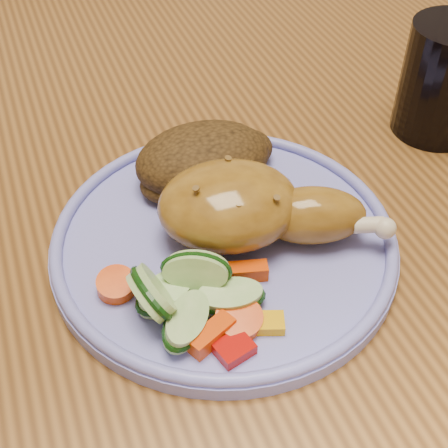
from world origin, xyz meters
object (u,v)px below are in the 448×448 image
at_px(dining_table, 203,218).
at_px(chair_far, 95,72).
at_px(drinking_glass, 445,80).
at_px(plate, 224,243).

bearing_deg(dining_table, chair_far, 90.00).
height_order(dining_table, drinking_glass, drinking_glass).
distance_m(dining_table, chair_far, 0.65).
bearing_deg(chair_far, dining_table, -90.00).
bearing_deg(dining_table, plate, -101.02).
xyz_separation_m(chair_far, plate, (-0.02, -0.75, 0.26)).
distance_m(chair_far, drinking_glass, 0.77).
xyz_separation_m(plate, drinking_glass, (0.25, 0.08, 0.05)).
bearing_deg(plate, drinking_glass, 17.73).
height_order(chair_far, plate, chair_far).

